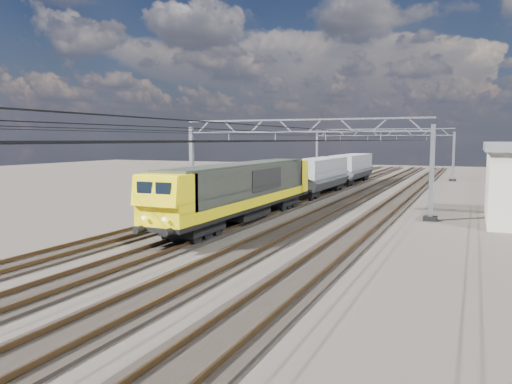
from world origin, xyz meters
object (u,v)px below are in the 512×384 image
at_px(locomotive, 243,188).
at_px(hopper_wagon_mid, 351,166).
at_px(catenary_gantry_mid, 300,162).
at_px(catenary_gantry_far, 382,151).
at_px(hopper_wagon_lead, 319,173).

distance_m(locomotive, hopper_wagon_mid, 31.90).
xyz_separation_m(catenary_gantry_mid, locomotive, (-2.00, -5.84, -1.58)).
distance_m(catenary_gantry_far, hopper_wagon_lead, 24.29).
bearing_deg(hopper_wagon_lead, catenary_gantry_mid, -80.42).
bearing_deg(hopper_wagon_lead, locomotive, -90.00).
distance_m(catenary_gantry_mid, hopper_wagon_mid, 26.19).
bearing_deg(catenary_gantry_far, catenary_gantry_mid, -90.00).
relative_size(catenary_gantry_mid, hopper_wagon_mid, 1.53).
height_order(catenary_gantry_far, locomotive, catenary_gantry_far).
bearing_deg(locomotive, catenary_gantry_far, 87.26).
bearing_deg(hopper_wagon_lead, hopper_wagon_mid, 90.00).
bearing_deg(locomotive, catenary_gantry_mid, 71.10).
distance_m(catenary_gantry_mid, hopper_wagon_lead, 12.14).
xyz_separation_m(locomotive, hopper_wagon_lead, (-0.00, 17.70, -0.09)).
relative_size(catenary_gantry_mid, hopper_wagon_lead, 1.53).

